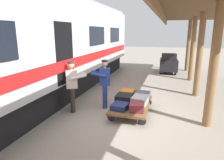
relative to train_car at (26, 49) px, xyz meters
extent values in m
plane|color=gray|center=(-3.77, 0.00, -2.06)|extent=(60.00, 60.00, 0.00)
cylinder|color=brown|center=(-5.96, -8.62, -0.36)|extent=(0.24, 0.24, 3.40)
cylinder|color=brown|center=(-5.96, -5.75, -0.36)|extent=(0.24, 0.24, 3.40)
cylinder|color=brown|center=(-5.96, -2.87, -0.36)|extent=(0.24, 0.24, 3.40)
cylinder|color=brown|center=(-5.96, 0.00, -0.36)|extent=(0.24, 0.24, 3.40)
cube|color=brown|center=(-4.41, 0.00, 1.19)|extent=(0.08, 18.05, 0.30)
cube|color=silver|center=(0.00, 0.00, 0.29)|extent=(3.00, 17.47, 2.90)
cube|color=black|center=(0.00, 0.00, -1.61)|extent=(2.55, 16.60, 0.90)
cube|color=red|center=(-1.51, 0.00, -0.51)|extent=(0.03, 17.12, 0.36)
cube|color=black|center=(-1.51, -6.11, 0.39)|extent=(0.02, 1.92, 0.84)
cube|color=black|center=(-1.51, -3.06, 0.39)|extent=(0.02, 1.92, 0.84)
cube|color=black|center=(-1.45, 0.00, -0.11)|extent=(0.12, 1.10, 2.00)
cube|color=brown|center=(-3.70, -0.34, -1.78)|extent=(1.16, 2.07, 0.07)
cylinder|color=black|center=(-4.16, 0.49, -1.94)|extent=(0.24, 0.05, 0.24)
cylinder|color=black|center=(-3.24, 0.49, -1.94)|extent=(0.24, 0.05, 0.24)
cylinder|color=black|center=(-4.16, -1.17, -1.94)|extent=(0.24, 0.05, 0.24)
cylinder|color=black|center=(-3.24, -1.17, -1.94)|extent=(0.24, 0.05, 0.24)
cube|color=#9EA0A5|center=(-3.96, -0.34, -1.61)|extent=(0.54, 0.67, 0.27)
cube|color=#CC6B23|center=(-3.44, -0.91, -1.61)|extent=(0.48, 0.53, 0.28)
cube|color=black|center=(-3.44, -0.34, -1.60)|extent=(0.53, 0.59, 0.29)
cube|color=#4C515B|center=(-3.96, -0.91, -1.62)|extent=(0.54, 0.53, 0.25)
cube|color=maroon|center=(-3.96, 0.23, -1.63)|extent=(0.47, 0.51, 0.24)
cube|color=navy|center=(-3.44, 0.23, -1.66)|extent=(0.54, 0.58, 0.17)
cylinder|color=navy|center=(-2.66, -0.65, -1.65)|extent=(0.16, 0.16, 0.82)
cylinder|color=navy|center=(-2.71, -0.46, -1.65)|extent=(0.16, 0.16, 0.82)
cube|color=navy|center=(-2.68, -0.56, -0.94)|extent=(0.41, 0.31, 0.60)
cylinder|color=tan|center=(-2.68, -0.56, -0.61)|extent=(0.09, 0.09, 0.06)
sphere|color=tan|center=(-2.68, -0.56, -0.47)|extent=(0.22, 0.22, 0.22)
cylinder|color=black|center=(-2.68, -0.56, -0.39)|extent=(0.21, 0.21, 0.06)
cylinder|color=navy|center=(-2.43, -0.65, -0.84)|extent=(0.54, 0.24, 0.21)
cylinder|color=navy|center=(-2.52, -0.35, -0.84)|extent=(0.54, 0.24, 0.21)
cylinder|color=#332D28|center=(-1.80, 0.20, -1.65)|extent=(0.16, 0.16, 0.82)
cylinder|color=#332D28|center=(-1.71, 0.02, -1.65)|extent=(0.16, 0.16, 0.82)
cube|color=silver|center=(-1.76, 0.11, -0.94)|extent=(0.42, 0.36, 0.60)
cylinder|color=tan|center=(-1.76, 0.11, -0.61)|extent=(0.09, 0.09, 0.06)
sphere|color=tan|center=(-1.76, 0.11, -0.47)|extent=(0.22, 0.22, 0.22)
cylinder|color=#332D28|center=(-1.76, 0.11, -0.39)|extent=(0.21, 0.21, 0.06)
cylinder|color=silver|center=(-2.03, 0.15, -0.84)|extent=(0.51, 0.34, 0.21)
cylinder|color=silver|center=(-1.88, -0.13, -0.84)|extent=(0.51, 0.34, 0.21)
cube|color=black|center=(-4.76, -7.48, -1.51)|extent=(1.17, 1.74, 0.70)
cube|color=black|center=(-4.76, -7.13, -1.01)|extent=(0.93, 0.74, 0.50)
cylinder|color=black|center=(-5.21, -6.88, -1.86)|extent=(0.12, 0.40, 0.40)
cylinder|color=black|center=(-4.31, -6.88, -1.86)|extent=(0.12, 0.40, 0.40)
cylinder|color=black|center=(-5.21, -8.08, -1.86)|extent=(0.12, 0.40, 0.40)
cylinder|color=black|center=(-4.31, -8.08, -1.86)|extent=(0.12, 0.40, 0.40)
camera|label=1|loc=(-4.82, 5.80, 0.59)|focal=31.69mm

